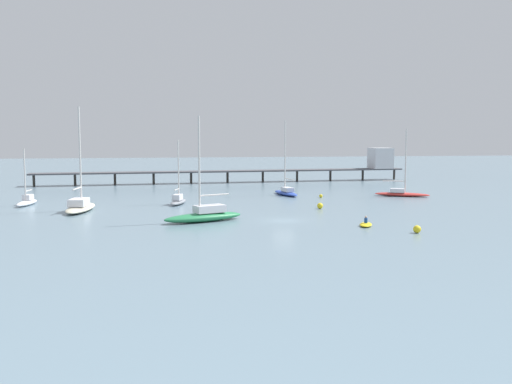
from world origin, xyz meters
TOP-DOWN VIEW (x-y plane):
  - ground_plane at (0.00, 0.00)m, footprint 400.00×400.00m
  - pier at (17.39, 56.39)m, footprint 80.13×9.16m
  - sailboat_red at (25.08, 22.99)m, footprint 8.76×6.12m
  - sailboat_cream at (-24.82, 12.69)m, footprint 4.15×10.28m
  - sailboat_blue at (6.64, 27.92)m, footprint 3.43×8.72m
  - sailboat_gray at (-11.75, 18.14)m, footprint 3.32×6.41m
  - sailboat_green at (-9.28, 0.94)m, footprint 10.11×6.09m
  - sailboat_white at (-33.29, 20.79)m, footprint 2.56×6.72m
  - dinghy_yellow at (8.06, -5.53)m, footprint 2.39×3.25m
  - mooring_buoy_outer at (11.32, 23.18)m, footprint 0.58×0.58m
  - mooring_buoy_mid at (7.27, 9.76)m, footprint 0.82×0.82m
  - mooring_buoy_far at (11.64, -10.70)m, footprint 0.80×0.80m

SIDE VIEW (x-z plane):
  - ground_plane at x=0.00m, z-range 0.00..0.00m
  - dinghy_yellow at x=8.06m, z-range -0.37..0.77m
  - mooring_buoy_outer at x=11.32m, z-range 0.00..0.58m
  - mooring_buoy_far at x=11.64m, z-range 0.00..0.80m
  - mooring_buoy_mid at x=7.27m, z-range 0.00..0.82m
  - sailboat_white at x=-33.29m, z-range -3.45..4.70m
  - sailboat_red at x=25.08m, z-range -4.92..6.21m
  - sailboat_gray at x=-11.75m, z-range -4.02..5.39m
  - sailboat_blue at x=6.64m, z-range -5.53..7.00m
  - sailboat_cream at x=-24.82m, z-range -6.13..7.67m
  - sailboat_green at x=-9.28m, z-range -5.32..6.93m
  - pier at x=17.39m, z-range 0.00..7.26m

